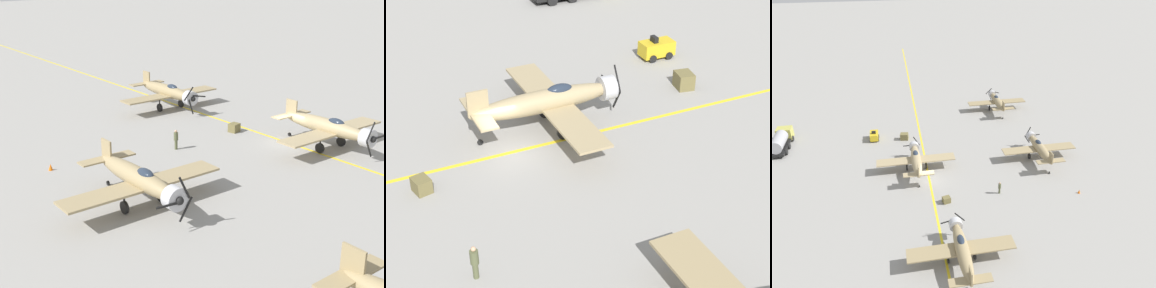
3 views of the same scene
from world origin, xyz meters
TOP-DOWN VIEW (x-y plane):
  - ground_plane at (0.00, 0.00)m, footprint 400.00×400.00m
  - taxiway_stripe at (0.00, 0.00)m, footprint 0.30×160.00m
  - airplane_mid_center at (-1.61, 3.61)m, footprint 12.00×9.98m
  - airplane_mid_right at (18.27, 3.34)m, footprint 12.00×9.98m
  - airplane_near_center at (1.72, -16.44)m, footprint 12.00×9.98m
  - ground_crew_walking at (9.35, -4.64)m, footprint 0.40×0.40m
  - supply_crate_by_tanker at (1.69, -5.29)m, footprint 1.19×1.07m
  - traffic_cone at (20.41, -6.79)m, footprint 0.36×0.36m

SIDE VIEW (x-z plane):
  - ground_plane at x=0.00m, z-range 0.00..0.00m
  - taxiway_stripe at x=0.00m, z-range 0.00..0.01m
  - traffic_cone at x=20.41m, z-range 0.00..0.55m
  - supply_crate_by_tanker at x=1.69m, z-range 0.00..0.85m
  - ground_crew_walking at x=9.35m, z-range 0.08..1.91m
  - airplane_mid_right at x=18.27m, z-range 0.19..3.84m
  - airplane_near_center at x=1.72m, z-range 0.19..3.84m
  - airplane_mid_center at x=-1.61m, z-range 0.19..3.84m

